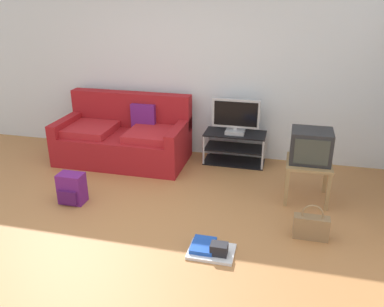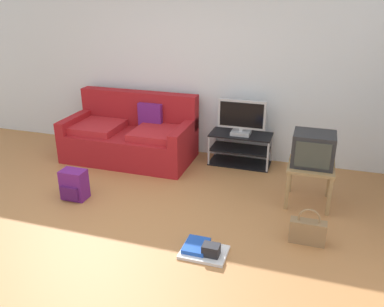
{
  "view_description": "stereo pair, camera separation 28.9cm",
  "coord_description": "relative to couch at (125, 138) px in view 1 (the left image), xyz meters",
  "views": [
    {
      "loc": [
        1.57,
        -3.18,
        2.33
      ],
      "look_at": [
        0.57,
        0.9,
        0.6
      ],
      "focal_mm": 37.53,
      "sensor_mm": 36.0,
      "label": 1
    },
    {
      "loc": [
        1.84,
        -3.1,
        2.33
      ],
      "look_at": [
        0.57,
        0.9,
        0.6
      ],
      "focal_mm": 37.53,
      "sensor_mm": 36.0,
      "label": 2
    }
  ],
  "objects": [
    {
      "name": "ground_plane",
      "position": [
        0.68,
        -1.89,
        -0.34
      ],
      "size": [
        9.0,
        9.8,
        0.02
      ],
      "primitive_type": "cube",
      "color": "#B27542"
    },
    {
      "name": "crt_tv",
      "position": [
        2.56,
        -0.61,
        0.34
      ],
      "size": [
        0.46,
        0.39,
        0.38
      ],
      "color": "#232326",
      "rests_on": "side_table"
    },
    {
      "name": "wall_back",
      "position": [
        0.68,
        0.56,
        1.02
      ],
      "size": [
        9.0,
        0.1,
        2.7
      ],
      "primitive_type": "cube",
      "color": "silver",
      "rests_on": "ground_plane"
    },
    {
      "name": "tv_stand",
      "position": [
        1.57,
        0.26,
        -0.11
      ],
      "size": [
        0.86,
        0.42,
        0.45
      ],
      "color": "black",
      "rests_on": "ground_plane"
    },
    {
      "name": "handbag",
      "position": [
        2.59,
        -1.46,
        -0.2
      ],
      "size": [
        0.35,
        0.12,
        0.38
      ],
      "rotation": [
        0.0,
        0.0,
        -0.43
      ],
      "color": "olive",
      "rests_on": "ground_plane"
    },
    {
      "name": "side_table",
      "position": [
        2.56,
        -0.63,
        0.07
      ],
      "size": [
        0.51,
        0.51,
        0.48
      ],
      "color": "#9E7A4C",
      "rests_on": "ground_plane"
    },
    {
      "name": "flat_tv",
      "position": [
        1.57,
        0.24,
        0.36
      ],
      "size": [
        0.66,
        0.22,
        0.49
      ],
      "color": "#B2B2B7",
      "rests_on": "tv_stand"
    },
    {
      "name": "backpack",
      "position": [
        -0.1,
        -1.36,
        -0.16
      ],
      "size": [
        0.29,
        0.27,
        0.36
      ],
      "rotation": [
        0.0,
        0.0,
        -0.16
      ],
      "color": "#661E70",
      "rests_on": "ground_plane"
    },
    {
      "name": "floor_tray",
      "position": [
        1.67,
        -1.95,
        -0.29
      ],
      "size": [
        0.44,
        0.33,
        0.14
      ],
      "color": "silver",
      "rests_on": "ground_plane"
    },
    {
      "name": "couch",
      "position": [
        0.0,
        0.0,
        0.0
      ],
      "size": [
        1.82,
        0.95,
        0.93
      ],
      "color": "maroon",
      "rests_on": "ground_plane"
    }
  ]
}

